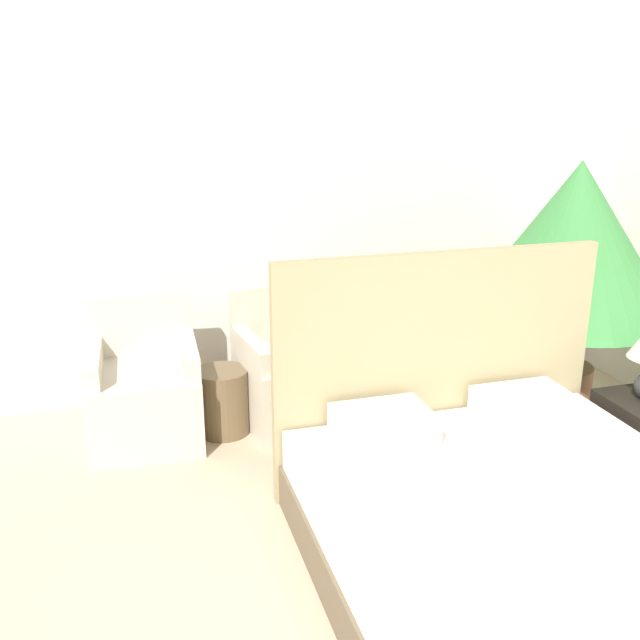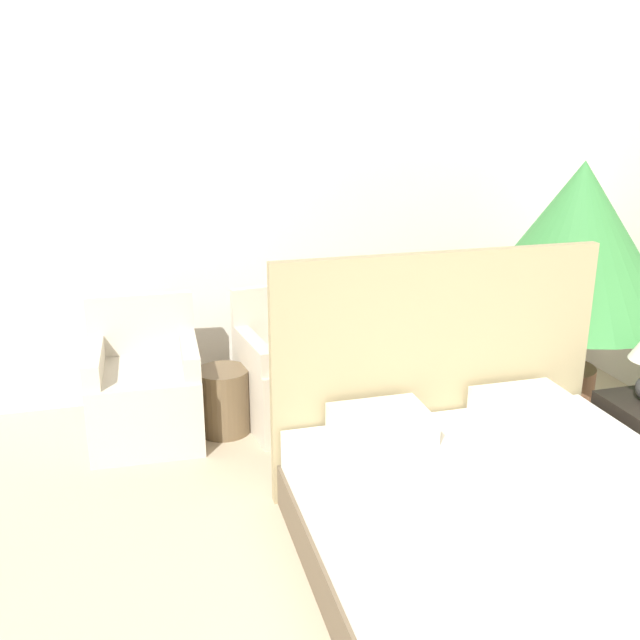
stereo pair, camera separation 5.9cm
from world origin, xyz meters
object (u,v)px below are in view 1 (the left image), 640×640
object	(u,v)px
armchair_near_window_right	(294,380)
side_table	(223,401)
armchair_near_window_left	(145,397)
potted_palm	(574,244)
bed	(525,533)

from	to	relation	value
armchair_near_window_right	side_table	bearing A→B (deg)	176.81
armchair_near_window_left	potted_palm	bearing A→B (deg)	-5.46
potted_palm	armchair_near_window_right	bearing A→B (deg)	168.61
potted_palm	side_table	size ratio (longest dim) A/B	3.99
side_table	bed	bearing A→B (deg)	-60.63
armchair_near_window_right	potted_palm	bearing A→B (deg)	-18.74
armchair_near_window_left	side_table	world-z (taller)	armchair_near_window_left
side_table	armchair_near_window_right	bearing A→B (deg)	4.16
armchair_near_window_right	potted_palm	xyz separation A→B (m)	(1.78, -0.36, 0.88)
bed	side_table	size ratio (longest dim) A/B	4.99
armchair_near_window_left	potted_palm	xyz separation A→B (m)	(2.74, -0.36, 0.88)
armchair_near_window_right	side_table	xyz separation A→B (m)	(-0.48, -0.04, -0.08)
bed	armchair_near_window_right	distance (m)	1.98
armchair_near_window_left	bed	bearing A→B (deg)	-49.11
armchair_near_window_right	armchair_near_window_left	bearing A→B (deg)	172.64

